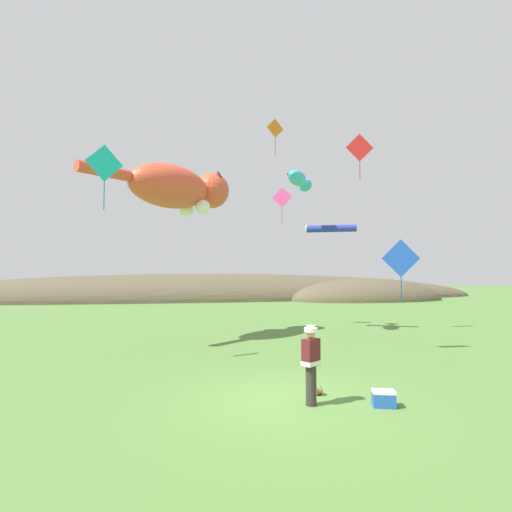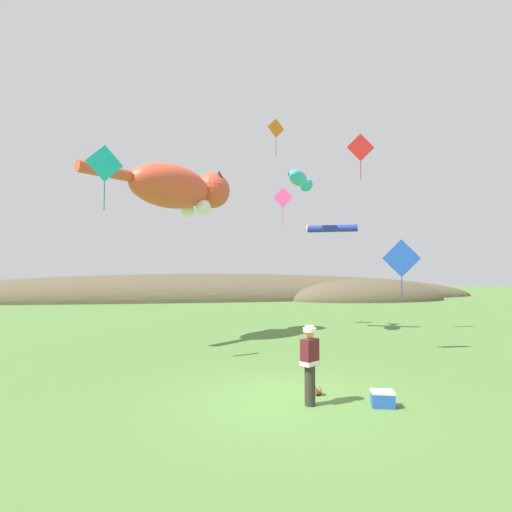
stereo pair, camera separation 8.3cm
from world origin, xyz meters
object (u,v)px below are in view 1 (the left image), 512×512
object	(u,v)px
kite_spool	(319,391)
kite_diamond_teal	(104,164)
kite_giant_cat	(179,188)
kite_diamond_pink	(282,198)
kite_tube_streamer	(330,229)
kite_fish_windsock	(299,179)
kite_diamond_blue	(401,259)
picnic_cooler	(384,398)
kite_diamond_orange	(275,129)
kite_diamond_red	(360,148)
festival_attendant	(311,362)

from	to	relation	value
kite_spool	kite_diamond_teal	world-z (taller)	kite_diamond_teal
kite_giant_cat	kite_diamond_pink	world-z (taller)	kite_giant_cat
kite_tube_streamer	kite_diamond_teal	size ratio (longest dim) A/B	1.19
kite_spool	kite_fish_windsock	bearing A→B (deg)	75.46
kite_diamond_blue	kite_diamond_pink	distance (m)	8.33
picnic_cooler	kite_giant_cat	bearing A→B (deg)	114.76
kite_diamond_orange	kite_diamond_red	xyz separation A→B (m)	(3.88, -1.32, -1.15)
kite_giant_cat	kite_diamond_pink	bearing A→B (deg)	26.99
kite_spool	kite_giant_cat	xyz separation A→B (m)	(-3.33, 8.60, 6.56)
picnic_cooler	festival_attendant	bearing A→B (deg)	165.46
kite_diamond_orange	kite_giant_cat	bearing A→B (deg)	-165.74
kite_diamond_blue	kite_diamond_pink	size ratio (longest dim) A/B	1.16
kite_giant_cat	kite_diamond_pink	size ratio (longest dim) A/B	3.05
kite_giant_cat	kite_diamond_teal	xyz separation A→B (m)	(-2.35, -4.69, -0.27)
kite_diamond_orange	picnic_cooler	bearing A→B (deg)	-91.16
kite_giant_cat	kite_diamond_red	distance (m)	8.86
kite_diamond_teal	kite_diamond_orange	bearing A→B (deg)	39.93
kite_diamond_blue	kite_diamond_red	xyz separation A→B (m)	(0.39, 4.16, 5.49)
kite_tube_streamer	kite_diamond_red	bearing A→B (deg)	-55.10
kite_fish_windsock	kite_diamond_pink	size ratio (longest dim) A/B	1.29
festival_attendant	kite_fish_windsock	distance (m)	12.22
kite_diamond_blue	kite_diamond_orange	bearing A→B (deg)	122.47
picnic_cooler	kite_diamond_red	size ratio (longest dim) A/B	0.25
kite_spool	kite_diamond_teal	distance (m)	9.34
kite_diamond_orange	kite_diamond_teal	world-z (taller)	kite_diamond_orange
kite_giant_cat	kite_diamond_orange	distance (m)	5.92
kite_diamond_pink	kite_diamond_teal	world-z (taller)	kite_diamond_pink
picnic_cooler	kite_diamond_orange	xyz separation A→B (m)	(0.22, 10.86, 9.92)
festival_attendant	kite_diamond_teal	world-z (taller)	kite_diamond_teal
kite_diamond_orange	kite_diamond_red	bearing A→B (deg)	-18.82
kite_spool	kite_diamond_pink	xyz separation A→B (m)	(2.10, 11.37, 6.83)
festival_attendant	kite_spool	size ratio (longest dim) A/B	8.38
kite_spool	kite_diamond_teal	xyz separation A→B (m)	(-5.68, 3.91, 6.29)
kite_tube_streamer	kite_diamond_blue	bearing A→B (deg)	-84.05
kite_spool	kite_diamond_orange	bearing A→B (deg)	82.17
kite_tube_streamer	kite_spool	bearing A→B (deg)	-113.34
kite_spool	kite_fish_windsock	xyz separation A→B (m)	(2.40, 9.27, 7.37)
kite_diamond_red	kite_diamond_orange	bearing A→B (deg)	161.18
kite_giant_cat	kite_tube_streamer	size ratio (longest dim) A/B	2.46
kite_giant_cat	kite_fish_windsock	bearing A→B (deg)	6.67
kite_diamond_pink	kite_fish_windsock	bearing A→B (deg)	-81.82
kite_diamond_pink	kite_diamond_teal	distance (m)	10.79
picnic_cooler	kite_diamond_teal	size ratio (longest dim) A/B	0.27
kite_tube_streamer	kite_fish_windsock	bearing A→B (deg)	-162.34
kite_spool	kite_giant_cat	size ratio (longest dim) A/B	0.03
kite_spool	kite_tube_streamer	world-z (taller)	kite_tube_streamer
kite_giant_cat	kite_diamond_blue	bearing A→B (deg)	-27.72
festival_attendant	picnic_cooler	distance (m)	1.77
kite_fish_windsock	kite_diamond_blue	xyz separation A→B (m)	(2.43, -4.96, -4.02)
kite_diamond_pink	kite_diamond_red	xyz separation A→B (m)	(3.12, -2.90, 2.02)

